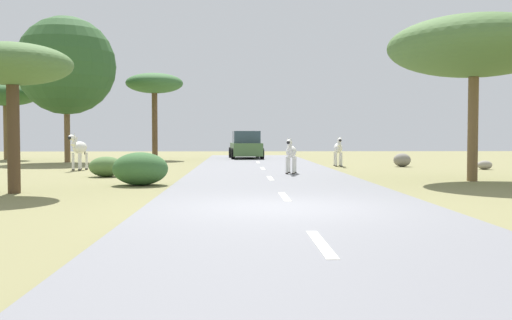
% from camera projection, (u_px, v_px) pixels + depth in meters
% --- Properties ---
extents(ground_plane, '(90.00, 90.00, 0.00)m').
position_uv_depth(ground_plane, '(280.00, 210.00, 11.69)').
color(ground_plane, olive).
extents(road, '(6.00, 64.00, 0.05)m').
position_uv_depth(road, '(293.00, 208.00, 11.69)').
color(road, slate).
rests_on(road, ground_plane).
extents(lane_markings, '(0.16, 56.00, 0.01)m').
position_uv_depth(lane_markings, '(298.00, 213.00, 10.69)').
color(lane_markings, silver).
rests_on(lane_markings, road).
extents(zebra_0, '(0.57, 1.43, 1.36)m').
position_uv_depth(zebra_0, '(291.00, 152.00, 22.08)').
color(zebra_0, silver).
rests_on(zebra_0, road).
extents(zebra_1, '(0.62, 1.69, 1.60)m').
position_uv_depth(zebra_1, '(79.00, 148.00, 25.23)').
color(zebra_1, silver).
rests_on(zebra_1, ground_plane).
extents(zebra_2, '(0.47, 1.55, 1.46)m').
position_uv_depth(zebra_2, '(338.00, 148.00, 28.49)').
color(zebra_2, silver).
rests_on(zebra_2, ground_plane).
extents(car_0, '(2.24, 4.45, 1.74)m').
position_uv_depth(car_0, '(246.00, 146.00, 37.43)').
color(car_0, '#476B38').
rests_on(car_0, road).
extents(tree_0, '(5.49, 5.49, 8.17)m').
position_uv_depth(tree_0, '(66.00, 66.00, 32.80)').
color(tree_0, brown).
rests_on(tree_0, ground_plane).
extents(tree_1, '(3.58, 3.58, 5.43)m').
position_uv_depth(tree_1, '(154.00, 85.00, 36.81)').
color(tree_1, brown).
rests_on(tree_1, ground_plane).
extents(tree_2, '(5.55, 5.55, 5.34)m').
position_uv_depth(tree_2, '(474.00, 47.00, 18.95)').
color(tree_2, brown).
rests_on(tree_2, ground_plane).
extents(tree_4, '(4.00, 4.00, 4.77)m').
position_uv_depth(tree_4, '(6.00, 95.00, 36.44)').
color(tree_4, brown).
rests_on(tree_4, ground_plane).
extents(tree_5, '(3.02, 3.02, 3.83)m').
position_uv_depth(tree_5, '(12.00, 66.00, 14.89)').
color(tree_5, '#4C3823').
rests_on(tree_5, ground_plane).
extents(bush_0, '(1.22, 1.10, 0.73)m').
position_uv_depth(bush_0, '(106.00, 167.00, 21.10)').
color(bush_0, '#4C7038').
rests_on(bush_0, ground_plane).
extents(bush_1, '(1.65, 1.48, 0.99)m').
position_uv_depth(bush_1, '(140.00, 169.00, 17.45)').
color(bush_1, '#386633').
rests_on(bush_1, ground_plane).
extents(rock_1, '(0.66, 0.49, 0.39)m').
position_uv_depth(rock_1, '(485.00, 165.00, 25.74)').
color(rock_1, gray).
rests_on(rock_1, ground_plane).
extents(rock_2, '(0.82, 0.80, 0.64)m').
position_uv_depth(rock_2, '(402.00, 160.00, 28.10)').
color(rock_2, gray).
rests_on(rock_2, ground_plane).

